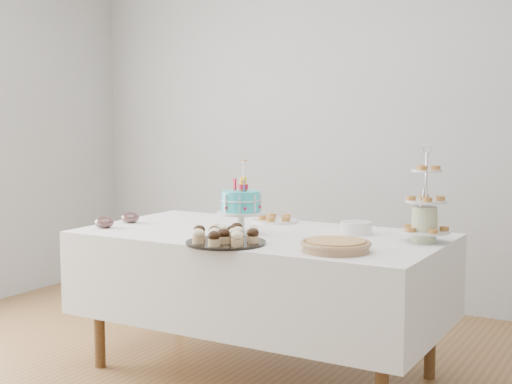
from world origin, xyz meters
The scene contains 11 objects.
walls centered at (0.00, 0.00, 1.35)m, with size 5.04×4.04×2.70m.
table centered at (0.00, 0.30, 0.54)m, with size 1.92×1.02×0.77m.
birthday_cake centered at (-0.08, 0.21, 0.88)m, with size 0.25×0.25×0.39m.
cupcake_tray centered at (0.02, -0.08, 0.81)m, with size 0.39×0.39×0.09m.
pie centered at (0.56, 0.01, 0.80)m, with size 0.33×0.33×0.05m.
tiered_stand centered at (0.84, 0.46, 0.97)m, with size 0.25×0.25×0.48m.
plate_stack centered at (0.45, 0.52, 0.80)m, with size 0.17×0.17×0.06m.
pastry_plate centered at (-0.12, 0.68, 0.79)m, with size 0.27×0.27×0.04m.
jam_bowl_a centered at (-0.84, 0.01, 0.80)m, with size 0.11×0.11×0.06m.
jam_bowl_b centered at (-0.84, 0.23, 0.80)m, with size 0.11×0.11×0.06m.
utensil_pitcher centered at (0.84, 0.44, 0.87)m, with size 0.13×0.12×0.27m.
Camera 1 is at (1.85, -2.97, 1.38)m, focal length 50.00 mm.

